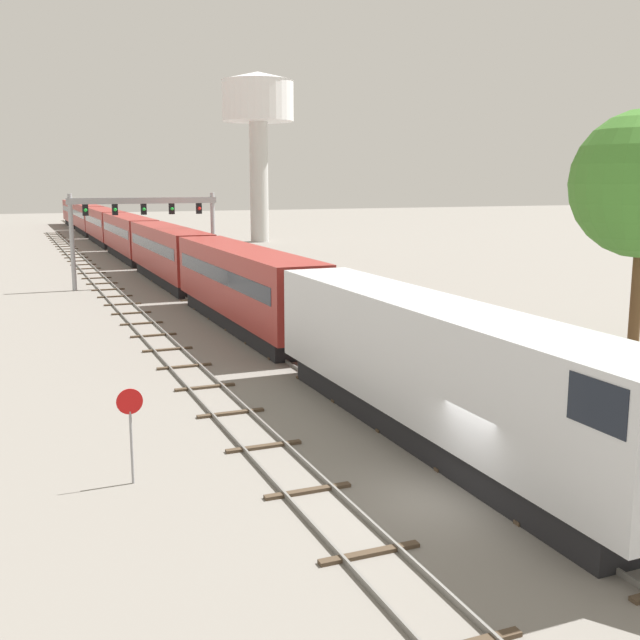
% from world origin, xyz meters
% --- Properties ---
extents(ground_plane, '(400.00, 400.00, 0.00)m').
position_xyz_m(ground_plane, '(0.00, 0.00, 0.00)').
color(ground_plane, gray).
extents(track_main, '(2.60, 200.00, 0.16)m').
position_xyz_m(track_main, '(2.00, 60.00, 0.07)').
color(track_main, slate).
rests_on(track_main, ground).
extents(track_near, '(2.60, 160.00, 0.16)m').
position_xyz_m(track_near, '(-3.50, 40.00, 0.07)').
color(track_near, slate).
rests_on(track_near, ground).
extents(passenger_train, '(3.04, 154.63, 4.80)m').
position_xyz_m(passenger_train, '(2.00, 71.15, 2.61)').
color(passenger_train, silver).
rests_on(passenger_train, ground).
extents(signal_gantry, '(12.10, 0.49, 7.71)m').
position_xyz_m(signal_gantry, '(-0.25, 46.79, 5.68)').
color(signal_gantry, '#999BA0').
rests_on(signal_gantry, ground).
extents(water_tower, '(10.12, 10.12, 23.53)m').
position_xyz_m(water_tower, '(23.11, 88.24, 18.48)').
color(water_tower, beige).
rests_on(water_tower, ground).
extents(stop_sign, '(0.76, 0.08, 2.88)m').
position_xyz_m(stop_sign, '(-8.00, 4.59, 1.87)').
color(stop_sign, gray).
rests_on(stop_sign, ground).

